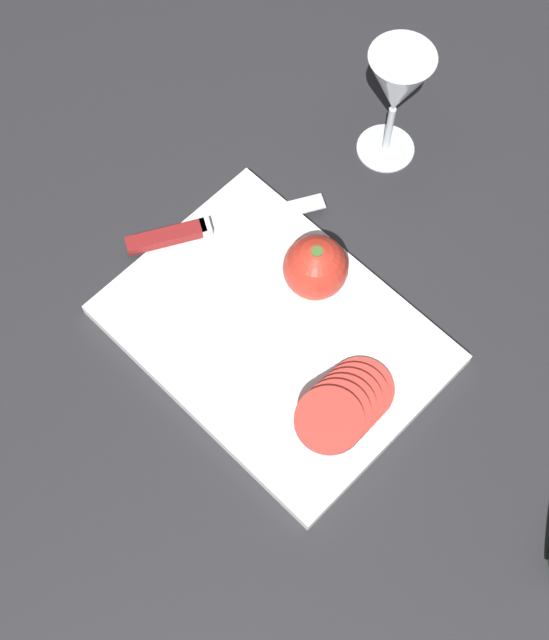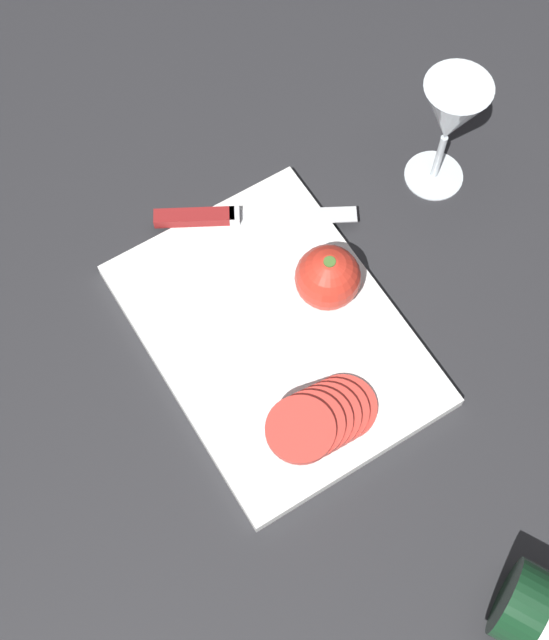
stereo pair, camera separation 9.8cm
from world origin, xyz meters
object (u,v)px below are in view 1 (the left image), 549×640
Objects in this scene: knife at (188,232)px; tomato_slice_stack_near at (346,404)px; whole_tomato at (316,267)px; wine_glass at (397,87)px.

tomato_slice_stack_near reaches higher than knife.
whole_tomato is 0.34× the size of knife.
tomato_slice_stack_near is at bearing -34.81° from whole_tomato.
tomato_slice_stack_near is at bearing -55.88° from wine_glass.
whole_tomato is at bearing -39.44° from knife.
tomato_slice_stack_near is (0.20, -0.30, -0.08)m from wine_glass.
whole_tomato is at bearing -70.87° from wine_glass.
knife is 1.65× the size of tomato_slice_stack_near.
knife is at bearing -106.32° from wine_glass.
whole_tomato is (0.07, -0.21, -0.06)m from wine_glass.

